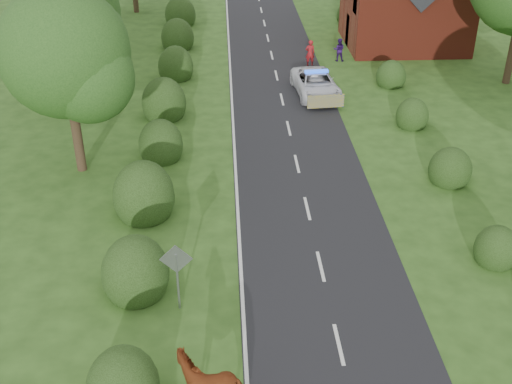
{
  "coord_description": "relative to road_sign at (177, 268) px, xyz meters",
  "views": [
    {
      "loc": [
        -3.34,
        -14.57,
        14.08
      ],
      "look_at": [
        -2.18,
        7.28,
        1.3
      ],
      "focal_mm": 45.0,
      "sensor_mm": 36.0,
      "label": 1
    }
  ],
  "objects": [
    {
      "name": "road_markings",
      "position": [
        3.4,
        10.93,
        -1.63
      ],
      "size": [
        4.96,
        70.0,
        0.01
      ],
      "color": "white",
      "rests_on": "road"
    },
    {
      "name": "police_van",
      "position": [
        7.02,
        18.61,
        -0.96
      ],
      "size": [
        2.71,
        5.18,
        1.53
      ],
      "rotation": [
        0.0,
        0.0,
        0.09
      ],
      "color": "white",
      "rests_on": "ground"
    },
    {
      "name": "ground",
      "position": [
        5.0,
        -2.0,
        -1.65
      ],
      "size": [
        120.0,
        120.0,
        0.0
      ],
      "primitive_type": "plane",
      "color": "#2C4D1A"
    },
    {
      "name": "pedestrian_purple",
      "position": [
        9.38,
        24.66,
        -0.89
      ],
      "size": [
        0.84,
        0.71,
        1.53
      ],
      "primitive_type": "imported",
      "rotation": [
        0.0,
        0.0,
        2.94
      ],
      "color": "#2E1155",
      "rests_on": "ground"
    },
    {
      "name": "pedestrian_red",
      "position": [
        7.33,
        23.8,
        -0.8
      ],
      "size": [
        0.66,
        0.47,
        1.71
      ],
      "primitive_type": "imported",
      "rotation": [
        0.0,
        0.0,
        3.24
      ],
      "color": "maroon",
      "rests_on": "ground"
    },
    {
      "name": "tree_left_a",
      "position": [
        -4.75,
        9.86,
        3.69
      ],
      "size": [
        5.74,
        5.6,
        8.38
      ],
      "color": "#332316",
      "rests_on": "ground"
    },
    {
      "name": "tree_left_b",
      "position": [
        -6.25,
        17.86,
        3.39
      ],
      "size": [
        5.74,
        5.6,
        8.07
      ],
      "color": "#332316",
      "rests_on": "ground"
    },
    {
      "name": "road_sign",
      "position": [
        0.0,
        0.0,
        0.0
      ],
      "size": [
        1.06,
        0.08,
        2.53
      ],
      "color": "gray",
      "rests_on": "ground"
    },
    {
      "name": "road",
      "position": [
        5.0,
        13.0,
        -1.64
      ],
      "size": [
        6.0,
        70.0,
        0.02
      ],
      "primitive_type": "cube",
      "color": "black",
      "rests_on": "ground"
    },
    {
      "name": "hedgerow_right",
      "position": [
        11.6,
        9.21,
        -1.1
      ],
      "size": [
        2.1,
        45.78,
        2.1
      ],
      "color": "black",
      "rests_on": "ground"
    },
    {
      "name": "hedgerow_left",
      "position": [
        -1.51,
        9.69,
        -0.91
      ],
      "size": [
        2.75,
        50.41,
        3.0
      ],
      "color": "black",
      "rests_on": "ground"
    }
  ]
}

